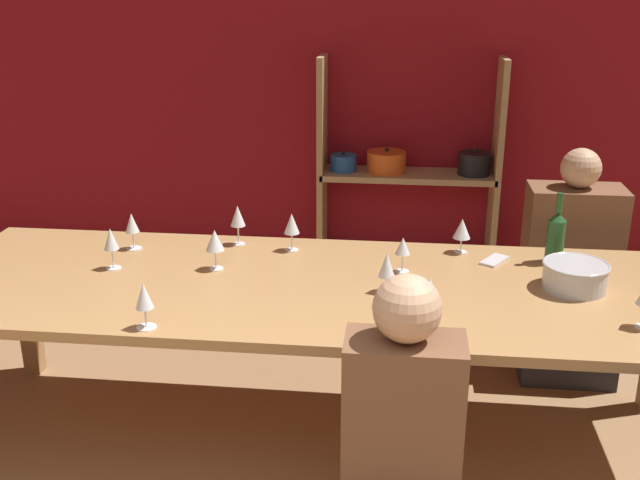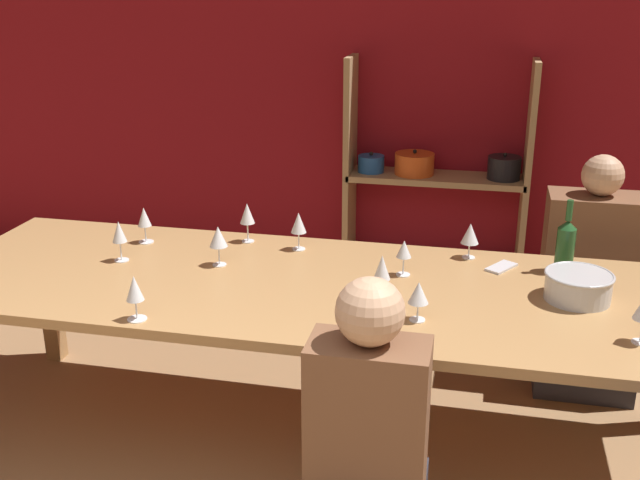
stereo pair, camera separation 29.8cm
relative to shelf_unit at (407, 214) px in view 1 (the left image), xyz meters
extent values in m
cube|color=maroon|center=(-0.39, 0.20, 0.85)|extent=(8.80, 0.06, 2.70)
cube|color=tan|center=(-0.53, 0.00, 0.23)|extent=(0.04, 0.30, 1.46)
cube|color=tan|center=(0.52, 0.00, 0.23)|extent=(0.04, 0.30, 1.46)
cube|color=tan|center=(-0.01, 0.00, -0.48)|extent=(1.06, 0.30, 0.04)
cylinder|color=#235BAD|center=(-0.40, 0.00, -0.41)|extent=(0.24, 0.24, 0.10)
sphere|color=black|center=(-0.40, 0.00, -0.35)|extent=(0.02, 0.02, 0.02)
cylinder|color=#235BAD|center=(-0.14, 0.00, -0.41)|extent=(0.22, 0.22, 0.12)
sphere|color=black|center=(-0.14, 0.00, -0.33)|extent=(0.02, 0.02, 0.02)
cylinder|color=#235BAD|center=(0.13, 0.00, -0.40)|extent=(0.18, 0.18, 0.12)
sphere|color=black|center=(0.13, 0.00, -0.33)|extent=(0.02, 0.02, 0.02)
cylinder|color=#338447|center=(0.39, 0.00, -0.39)|extent=(0.23, 0.23, 0.15)
sphere|color=black|center=(0.39, 0.00, -0.31)|extent=(0.02, 0.02, 0.02)
cube|color=tan|center=(-0.01, 0.00, 0.25)|extent=(1.06, 0.30, 0.04)
cylinder|color=#235BAD|center=(-0.40, 0.00, 0.32)|extent=(0.16, 0.16, 0.10)
sphere|color=black|center=(-0.40, 0.00, 0.38)|extent=(0.02, 0.02, 0.02)
cylinder|color=#E0561E|center=(-0.14, 0.00, 0.33)|extent=(0.24, 0.24, 0.13)
sphere|color=black|center=(-0.14, 0.00, 0.40)|extent=(0.02, 0.02, 0.02)
cylinder|color=black|center=(0.39, 0.00, 0.33)|extent=(0.19, 0.19, 0.14)
sphere|color=black|center=(0.39, 0.00, 0.41)|extent=(0.02, 0.02, 0.02)
cube|color=#AD7F4C|center=(-0.36, -1.74, 0.22)|extent=(3.16, 1.06, 0.04)
cube|color=#AD7F4C|center=(-1.86, -1.29, -0.15)|extent=(0.08, 0.08, 0.71)
cylinder|color=#B7BABC|center=(0.65, -1.68, 0.30)|extent=(0.25, 0.25, 0.11)
torus|color=#B7BABC|center=(0.65, -1.68, 0.35)|extent=(0.26, 0.26, 0.01)
cylinder|color=#1E4C23|center=(0.62, -1.39, 0.34)|extent=(0.08, 0.08, 0.19)
cone|color=#1E4C23|center=(0.62, -1.39, 0.45)|extent=(0.08, 0.08, 0.03)
cylinder|color=#1E4C23|center=(0.62, -1.39, 0.51)|extent=(0.03, 0.03, 0.09)
cylinder|color=white|center=(-0.03, -1.57, 0.25)|extent=(0.06, 0.06, 0.00)
cylinder|color=white|center=(-0.03, -1.57, 0.29)|extent=(0.01, 0.01, 0.08)
cone|color=white|center=(-0.03, -1.57, 0.36)|extent=(0.06, 0.06, 0.07)
cylinder|color=white|center=(0.07, -1.99, 0.25)|extent=(0.06, 0.06, 0.00)
cylinder|color=white|center=(0.07, -1.99, 0.28)|extent=(0.01, 0.01, 0.06)
cone|color=white|center=(0.07, -1.99, 0.35)|extent=(0.07, 0.07, 0.08)
cylinder|color=beige|center=(0.07, -1.99, 0.33)|extent=(0.04, 0.04, 0.03)
cylinder|color=white|center=(-1.23, -1.43, 0.25)|extent=(0.07, 0.07, 0.00)
cylinder|color=white|center=(-1.23, -1.43, 0.29)|extent=(0.01, 0.01, 0.08)
cone|color=white|center=(-1.23, -1.43, 0.37)|extent=(0.06, 0.06, 0.09)
cylinder|color=white|center=(-0.91, -2.20, 0.25)|extent=(0.07, 0.07, 0.00)
cylinder|color=white|center=(-0.91, -2.20, 0.28)|extent=(0.01, 0.01, 0.07)
cone|color=white|center=(-0.91, -2.20, 0.37)|extent=(0.06, 0.06, 0.09)
cylinder|color=white|center=(-1.23, -1.67, 0.25)|extent=(0.06, 0.06, 0.00)
cylinder|color=white|center=(-1.23, -1.67, 0.29)|extent=(0.01, 0.01, 0.08)
cone|color=white|center=(-1.23, -1.67, 0.38)|extent=(0.06, 0.06, 0.09)
cylinder|color=maroon|center=(-1.23, -1.67, 0.35)|extent=(0.03, 0.03, 0.04)
cylinder|color=white|center=(-0.77, -1.32, 0.25)|extent=(0.06, 0.06, 0.00)
cylinder|color=white|center=(-0.77, -1.32, 0.29)|extent=(0.01, 0.01, 0.09)
cone|color=white|center=(-0.77, -1.32, 0.38)|extent=(0.07, 0.07, 0.09)
cylinder|color=beige|center=(-0.77, -1.32, 0.36)|extent=(0.04, 0.04, 0.04)
cylinder|color=white|center=(-0.52, -1.37, 0.25)|extent=(0.06, 0.06, 0.00)
cylinder|color=white|center=(-0.52, -1.37, 0.29)|extent=(0.01, 0.01, 0.08)
cone|color=white|center=(-0.52, -1.37, 0.37)|extent=(0.07, 0.07, 0.09)
cylinder|color=maroon|center=(-0.52, -1.37, 0.35)|extent=(0.04, 0.04, 0.04)
cylinder|color=white|center=(-0.09, -1.79, 0.25)|extent=(0.06, 0.06, 0.00)
cylinder|color=white|center=(-0.09, -1.79, 0.28)|extent=(0.01, 0.01, 0.06)
cone|color=white|center=(-0.09, -1.79, 0.36)|extent=(0.07, 0.07, 0.10)
cylinder|color=white|center=(0.23, -1.31, 0.25)|extent=(0.06, 0.06, 0.00)
cylinder|color=white|center=(0.23, -1.31, 0.28)|extent=(0.01, 0.01, 0.06)
cone|color=white|center=(0.23, -1.31, 0.36)|extent=(0.08, 0.08, 0.09)
cylinder|color=beige|center=(0.23, -1.31, 0.33)|extent=(0.04, 0.04, 0.04)
cylinder|color=white|center=(-0.80, -1.63, 0.25)|extent=(0.06, 0.06, 0.00)
cylinder|color=white|center=(-0.80, -1.63, 0.29)|extent=(0.01, 0.01, 0.08)
cone|color=white|center=(-0.80, -1.63, 0.37)|extent=(0.08, 0.08, 0.09)
cylinder|color=maroon|center=(-0.80, -1.63, 0.35)|extent=(0.04, 0.04, 0.04)
cube|color=silver|center=(0.37, -1.41, 0.25)|extent=(0.14, 0.16, 0.01)
cube|color=#2D2D38|center=(0.81, -0.89, -0.27)|extent=(0.46, 0.57, 0.46)
cube|color=brown|center=(0.81, -0.89, 0.20)|extent=(0.46, 0.25, 0.49)
sphere|color=tan|center=(0.81, -0.89, 0.54)|extent=(0.19, 0.19, 0.19)
cube|color=brown|center=(-0.01, -2.59, 0.20)|extent=(0.35, 0.19, 0.50)
sphere|color=tan|center=(-0.01, -2.59, 0.55)|extent=(0.19, 0.19, 0.19)
camera|label=1|loc=(-0.04, -4.48, 1.42)|focal=42.00mm
camera|label=2|loc=(0.25, -4.43, 1.42)|focal=42.00mm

